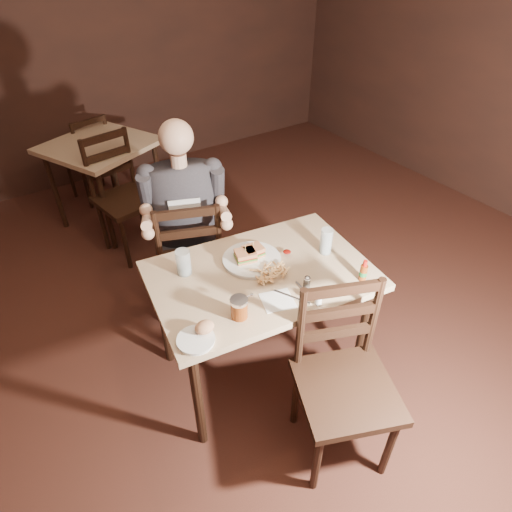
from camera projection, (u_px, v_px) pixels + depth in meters
room_shell at (312, 191)px, 1.67m from camera, size 7.00×7.00×7.00m
main_table at (261, 285)px, 2.30m from camera, size 1.25×0.92×0.77m
bg_table at (101, 153)px, 3.66m from camera, size 1.06×1.06×0.77m
chair_far at (190, 255)px, 2.86m from camera, size 0.59×0.61×0.96m
chair_near at (347, 390)px, 2.01m from camera, size 0.60×0.63×0.97m
bg_chair_far at (88, 158)px, 4.18m from camera, size 0.48×0.51×0.86m
bg_chair_near at (128, 199)px, 3.42m from camera, size 0.53×0.56×0.98m
diner at (183, 197)px, 2.54m from camera, size 0.64×0.57×0.91m
dinner_plate at (252, 260)px, 2.32m from camera, size 0.35×0.35×0.02m
sandwich_left at (245, 253)px, 2.28m from camera, size 0.13×0.11×0.10m
sandwich_right at (253, 249)px, 2.31m from camera, size 0.11×0.09×0.09m
fries_pile at (269, 272)px, 2.20m from camera, size 0.26×0.20×0.04m
ketchup_dollop at (287, 252)px, 2.36m from camera, size 0.05×0.05×0.01m
glass_left at (183, 262)px, 2.21m from camera, size 0.09×0.09×0.14m
glass_right at (326, 241)px, 2.35m from camera, size 0.08×0.08×0.15m
hot_sauce at (364, 270)px, 2.17m from camera, size 0.04×0.04×0.12m
salt_shaker at (319, 299)px, 2.05m from camera, size 0.04×0.04×0.06m
pepper_shaker at (307, 282)px, 2.14m from camera, size 0.04×0.04×0.06m
syrup_dispenser at (239, 308)px, 1.97m from camera, size 0.10×0.10×0.11m
napkin at (278, 300)px, 2.08m from camera, size 0.19×0.18×0.00m
knife at (292, 297)px, 2.10m from camera, size 0.10×0.18×0.00m
fork at (304, 291)px, 2.13m from camera, size 0.02×0.15×0.00m
side_plate at (196, 341)px, 1.87m from camera, size 0.19×0.19×0.01m
bread_roll at (204, 327)px, 1.89m from camera, size 0.10×0.09×0.05m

